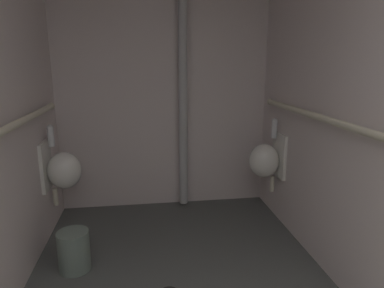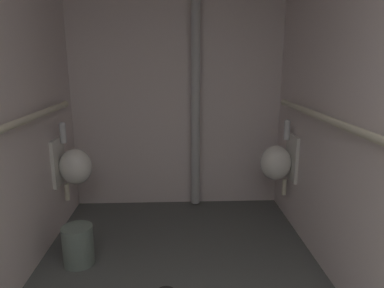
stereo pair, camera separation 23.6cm
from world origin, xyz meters
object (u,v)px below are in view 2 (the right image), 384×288
Objects in this scene: standpipe_back_wall at (196,84)px; waste_bin at (79,245)px; urinal_left_mid at (74,165)px; urinal_right_mid at (278,162)px.

standpipe_back_wall is 1.90m from waste_bin.
waste_bin is (0.18, -0.62, -0.47)m from urinal_left_mid.
urinal_right_mid is 1.94m from waste_bin.
urinal_right_mid is 2.38× the size of waste_bin.
standpipe_back_wall is at bearing 149.59° from urinal_right_mid.
urinal_right_mid reaches higher than waste_bin.
urinal_right_mid is 1.15m from standpipe_back_wall.
urinal_left_mid and urinal_right_mid have the same top height.
standpipe_back_wall is (1.17, 0.49, 0.72)m from urinal_left_mid.
urinal_left_mid reaches higher than waste_bin.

